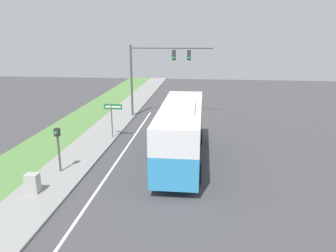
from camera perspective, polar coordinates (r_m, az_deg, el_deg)
ground_plane at (r=18.03m, az=0.65°, el=-9.14°), size 80.00×80.00×0.00m
sidewalk at (r=19.55m, az=-17.92°, el=-7.71°), size 2.80×80.00×0.12m
grass_verge at (r=21.03m, az=-25.97°, el=-6.92°), size 3.60×80.00×0.10m
lane_divider_near at (r=18.69m, az=-10.52°, el=-8.47°), size 0.14×30.00×0.01m
bus at (r=19.84m, az=2.28°, el=-0.51°), size 2.58×10.16×3.69m
signal_gantry at (r=30.06m, az=-2.15°, el=10.45°), size 7.44×0.41×6.61m
pedestrian_signal at (r=19.02m, az=-18.63°, el=-2.74°), size 0.28×0.34×2.64m
street_sign at (r=24.37m, az=-9.66°, el=2.06°), size 1.36×0.08×2.69m
utility_cabinet at (r=17.42m, az=-22.51°, el=-9.19°), size 0.62×0.49×0.97m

